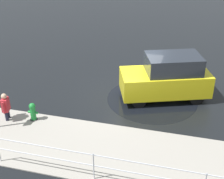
{
  "coord_description": "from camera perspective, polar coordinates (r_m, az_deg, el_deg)",
  "views": [
    {
      "loc": [
        -2.29,
        12.49,
        7.19
      ],
      "look_at": [
        0.59,
        1.31,
        0.9
      ],
      "focal_mm": 50.0,
      "sensor_mm": 36.0,
      "label": 1
    }
  ],
  "objects": [
    {
      "name": "ground_plane",
      "position": [
        14.59,
        3.52,
        -0.99
      ],
      "size": [
        60.0,
        60.0,
        0.0
      ],
      "primitive_type": "plane",
      "color": "black"
    },
    {
      "name": "kerb_strip",
      "position": [
        11.2,
        -0.8,
        -11.24
      ],
      "size": [
        24.0,
        3.2,
        0.04
      ],
      "primitive_type": "cube",
      "color": "gray",
      "rests_on": "ground"
    },
    {
      "name": "moving_hatchback",
      "position": [
        14.1,
        10.03,
        2.2
      ],
      "size": [
        4.25,
        2.95,
        2.06
      ],
      "color": "yellow",
      "rests_on": "ground"
    },
    {
      "name": "fire_hydrant",
      "position": [
        12.96,
        -14.27,
        -4.01
      ],
      "size": [
        0.42,
        0.31,
        0.8
      ],
      "color": "#197A2D",
      "rests_on": "ground"
    },
    {
      "name": "pedestrian",
      "position": [
        13.15,
        -18.88,
        -2.79
      ],
      "size": [
        0.31,
        0.56,
        1.22
      ],
      "color": "#B2262D",
      "rests_on": "ground"
    },
    {
      "name": "metal_railing",
      "position": [
        9.47,
        6.46,
        -14.59
      ],
      "size": [
        9.92,
        0.04,
        1.05
      ],
      "color": "#B7BABF",
      "rests_on": "ground"
    },
    {
      "name": "puddle_patch",
      "position": [
        14.35,
        7.31,
        -1.73
      ],
      "size": [
        4.09,
        4.09,
        0.01
      ],
      "primitive_type": "cylinder",
      "color": "black",
      "rests_on": "ground"
    }
  ]
}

